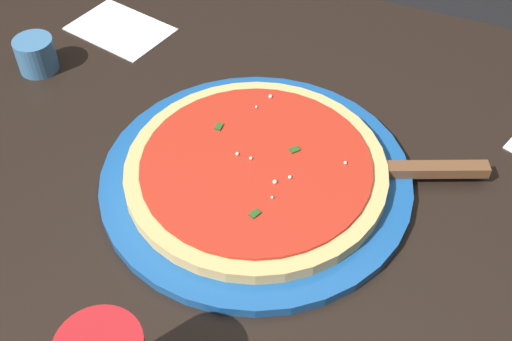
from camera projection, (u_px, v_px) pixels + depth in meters
The scene contains 6 objects.
restaurant_table at pixel (250, 227), 0.90m from camera, with size 1.13×0.85×0.75m.
serving_plate at pixel (256, 178), 0.78m from camera, with size 0.37×0.37×0.01m, color #195199.
pizza at pixel (256, 169), 0.77m from camera, with size 0.31×0.31×0.02m.
pizza_server at pixel (400, 171), 0.77m from camera, with size 0.22×0.13×0.01m.
cup_small_sauce at pixel (36, 55), 0.92m from camera, with size 0.06×0.06×0.05m, color teal.
napkin_folded_right at pixel (120, 29), 1.00m from camera, with size 0.15×0.10×0.00m, color white.
Camera 1 is at (0.23, -0.51, 1.33)m, focal length 45.38 mm.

